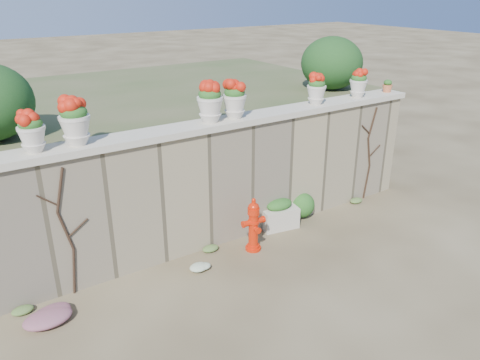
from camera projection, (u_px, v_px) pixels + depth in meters
ground at (292, 286)px, 6.83m from camera, size 80.00×80.00×0.00m
stone_wall at (226, 183)px, 7.84m from camera, size 8.00×0.40×2.00m
wall_cap at (225, 122)px, 7.44m from camera, size 8.10×0.52×0.10m
raised_fill at (150, 136)px, 10.31m from camera, size 9.00×6.00×2.00m
back_shrub_right at (332, 63)px, 9.90m from camera, size 1.30×1.30×1.10m
vine_left at (67, 231)px, 6.32m from camera, size 0.60×0.04×1.91m
vine_right at (369, 153)px, 9.31m from camera, size 0.60×0.04×1.91m
fire_hydrant at (254, 224)px, 7.61m from camera, size 0.40×0.28×0.93m
planter_box at (279, 214)px, 8.42m from camera, size 0.71×0.49×0.55m
green_shrub at (306, 204)px, 8.73m from camera, size 0.63×0.56×0.60m
magenta_clump at (53, 313)px, 6.11m from camera, size 0.79×0.53×0.21m
white_flowers at (202, 267)px, 7.16m from camera, size 0.44×0.35×0.16m
urn_pot_0 at (32, 132)px, 5.87m from camera, size 0.34×0.34×0.54m
urn_pot_1 at (75, 122)px, 6.12m from camera, size 0.41×0.41×0.64m
urn_pot_2 at (210, 102)px, 7.16m from camera, size 0.40×0.40×0.63m
urn_pot_3 at (235, 100)px, 7.40m from camera, size 0.38×0.38×0.60m
urn_pot_4 at (316, 89)px, 8.29m from camera, size 0.34×0.34×0.53m
urn_pot_5 at (358, 83)px, 8.82m from camera, size 0.33×0.33×0.52m
terracotta_pot at (387, 86)px, 9.31m from camera, size 0.20×0.20×0.24m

